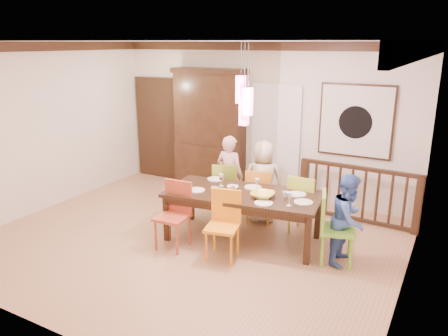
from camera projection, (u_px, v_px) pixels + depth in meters
The scene contains 37 objects.
floor at pixel (189, 240), 6.61m from camera, with size 6.00×6.00×0.00m, color #AC7C53.
ceiling at pixel (184, 41), 5.81m from camera, with size 6.00×6.00×0.00m, color white.
wall_back at pixel (260, 120), 8.31m from camera, with size 6.00×6.00×0.00m, color beige.
wall_left at pixel (43, 128), 7.60m from camera, with size 5.00×5.00×0.00m, color beige.
wall_right at pixel (414, 178), 4.82m from camera, with size 5.00×5.00×0.00m, color beige.
crown_molding at pixel (185, 47), 5.83m from camera, with size 6.00×5.00×0.16m, color black, non-canonical shape.
panel_door at pixel (158, 130), 9.50m from camera, with size 1.04×0.07×2.24m, color black.
white_doorway at pixel (275, 143), 8.23m from camera, with size 0.97×0.05×2.22m, color silver.
painting at pixel (356, 121), 7.40m from camera, with size 1.25×0.06×1.25m.
pendant_cluster at pixel (244, 100), 6.07m from camera, with size 0.27×0.21×1.14m.
dining_table at pixel (243, 197), 6.47m from camera, with size 2.39×1.34×0.75m.
chair_far_left at pixel (226, 185), 7.49m from camera, with size 0.54×0.54×0.93m.
chair_far_mid at pixel (259, 191), 7.16m from camera, with size 0.53×0.53×0.93m.
chair_far_right at pixel (305, 200), 6.74m from camera, with size 0.46×0.46×0.95m.
chair_near_left at pixel (172, 212), 6.23m from camera, with size 0.47×0.47×0.97m.
chair_near_mid at pixel (222, 222), 5.91m from camera, with size 0.51×0.51×0.95m.
chair_end_right at pixel (338, 224), 5.79m from camera, with size 0.55×0.55×0.99m.
china_hutch at pixel (210, 130), 8.67m from camera, with size 1.53×0.46×2.41m.
balustrade at pixel (358, 193), 7.17m from camera, with size 1.99×0.18×0.96m.
person_far_left at pixel (230, 175), 7.47m from camera, with size 0.51×0.33×1.39m, color #FFC2C2.
person_far_mid at pixel (263, 181), 7.18m from camera, with size 0.67×0.44×1.37m, color #C4B794.
person_end_right at pixel (348, 219), 5.81m from camera, with size 0.60×0.47×1.24m, color #4367BC.
serving_bowl at pixel (263, 195), 6.21m from camera, with size 0.34×0.34×0.08m, color gold.
small_bowl at pixel (233, 188), 6.57m from camera, with size 0.18×0.18×0.06m, color white.
cup_left at pixel (215, 190), 6.43m from camera, with size 0.11×0.11×0.09m, color silver.
cup_right at pixel (285, 194), 6.24m from camera, with size 0.09×0.09×0.09m, color silver.
plate_far_left at pixel (215, 179), 7.05m from camera, with size 0.26×0.26×0.01m, color white.
plate_far_mid at pixel (253, 187), 6.66m from camera, with size 0.26×0.26×0.01m, color white.
plate_far_right at pixel (297, 194), 6.35m from camera, with size 0.26×0.26×0.01m, color white.
plate_near_left at pixel (196, 190), 6.53m from camera, with size 0.26×0.26×0.01m, color white.
plate_near_mid at pixel (264, 203), 6.00m from camera, with size 0.26×0.26×0.01m, color white.
plate_end_right at pixel (303, 202), 6.04m from camera, with size 0.26×0.26×0.01m, color white.
wine_glass_a at pixel (221, 180), 6.71m from camera, with size 0.08×0.08×0.19m, color #590C19, non-canonical shape.
wine_glass_b at pixel (257, 185), 6.49m from camera, with size 0.08×0.08×0.19m, color silver, non-canonical shape.
wine_glass_c at pixel (233, 192), 6.20m from camera, with size 0.08×0.08×0.19m, color #590C19, non-canonical shape.
wine_glass_d at pixel (289, 199), 5.90m from camera, with size 0.08×0.08×0.19m, color silver, non-canonical shape.
napkin at pixel (228, 200), 6.13m from camera, with size 0.18×0.14×0.01m, color #D83359.
Camera 1 is at (3.39, -5.04, 2.89)m, focal length 35.00 mm.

